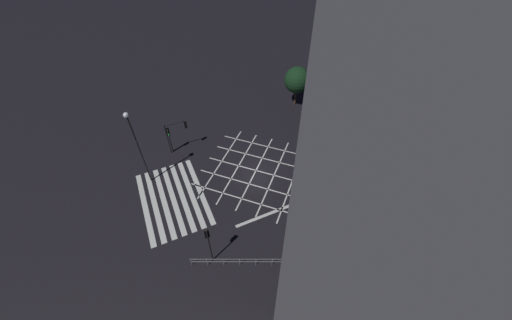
{
  "coord_description": "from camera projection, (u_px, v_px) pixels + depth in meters",
  "views": [
    {
      "loc": [
        19.34,
        -8.88,
        22.56
      ],
      "look_at": [
        0.0,
        0.0,
        1.6
      ],
      "focal_mm": 20.0,
      "sensor_mm": 36.0,
      "label": 1
    }
  ],
  "objects": [
    {
      "name": "ground_plane",
      "position": [
        256.0,
        170.0,
        30.99
      ],
      "size": [
        200.0,
        200.0,
        0.0
      ],
      "primitive_type": "plane",
      "color": "black"
    },
    {
      "name": "road_markings",
      "position": [
        206.0,
        190.0,
        29.08
      ],
      "size": [
        13.91,
        18.98,
        0.01
      ],
      "color": "silver",
      "rests_on": "ground_plane"
    },
    {
      "name": "traffic_light_sw_main",
      "position": [
        169.0,
        135.0,
        31.42
      ],
      "size": [
        0.39,
        0.36,
        3.43
      ],
      "color": "black",
      "rests_on": "ground_plane"
    },
    {
      "name": "traffic_light_ne_cross",
      "position": [
        362.0,
        182.0,
        26.6
      ],
      "size": [
        0.36,
        0.39,
        3.35
      ],
      "rotation": [
        0.0,
        0.0,
        -1.57
      ],
      "color": "black",
      "rests_on": "ground_plane"
    },
    {
      "name": "traffic_light_sw_cross",
      "position": [
        178.0,
        130.0,
        31.33
      ],
      "size": [
        0.36,
        2.48,
        3.99
      ],
      "rotation": [
        0.0,
        0.0,
        1.57
      ],
      "color": "black",
      "rests_on": "ground_plane"
    },
    {
      "name": "traffic_light_se_main",
      "position": [
        208.0,
        239.0,
        21.54
      ],
      "size": [
        0.39,
        0.36,
        4.45
      ],
      "rotation": [
        0.0,
        0.0,
        3.14
      ],
      "color": "black",
      "rests_on": "ground_plane"
    },
    {
      "name": "traffic_light_ne_main",
      "position": [
        342.0,
        170.0,
        27.78
      ],
      "size": [
        2.84,
        0.36,
        3.22
      ],
      "rotation": [
        0.0,
        0.0,
        3.14
      ],
      "color": "black",
      "rests_on": "ground_plane"
    },
    {
      "name": "street_lamp_east",
      "position": [
        361.0,
        70.0,
        34.09
      ],
      "size": [
        0.5,
        0.5,
        9.2
      ],
      "color": "black",
      "rests_on": "ground_plane"
    },
    {
      "name": "street_lamp_west",
      "position": [
        134.0,
        136.0,
        25.78
      ],
      "size": [
        0.51,
        0.51,
        8.58
      ],
      "color": "black",
      "rests_on": "ground_plane"
    },
    {
      "name": "street_tree_near",
      "position": [
        432.0,
        192.0,
        24.4
      ],
      "size": [
        2.76,
        2.76,
        4.89
      ],
      "color": "#473323",
      "rests_on": "ground_plane"
    },
    {
      "name": "street_tree_far",
      "position": [
        297.0,
        80.0,
        37.56
      ],
      "size": [
        3.48,
        3.48,
        5.47
      ],
      "color": "#473323",
      "rests_on": "ground_plane"
    },
    {
      "name": "pedestrian_railing",
      "position": [
        256.0,
        261.0,
        22.92
      ],
      "size": [
        4.44,
        9.6,
        1.05
      ],
      "rotation": [
        0.0,
        0.0,
        1.14
      ],
      "color": "#9EA0A5",
      "rests_on": "ground_plane"
    }
  ]
}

